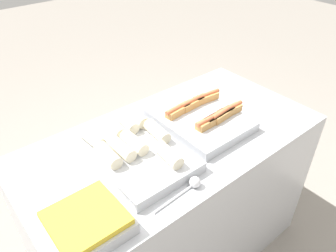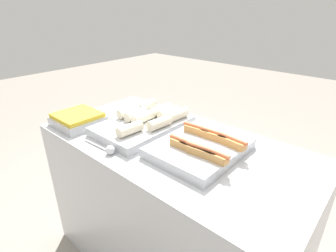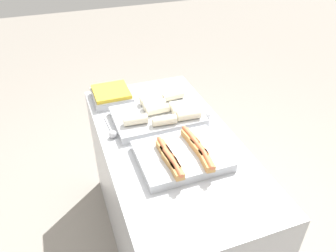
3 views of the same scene
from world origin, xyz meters
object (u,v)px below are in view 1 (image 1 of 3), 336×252
tray_wraps (133,148)px  serving_spoon_far (112,118)px  tray_hotdogs (201,118)px  tray_side_front (87,223)px  serving_spoon_near (191,185)px

tray_wraps → serving_spoon_far: bearing=77.5°
tray_hotdogs → tray_wraps: bearing=177.5°
tray_side_front → serving_spoon_far: bearing=51.4°
tray_hotdogs → serving_spoon_near: tray_hotdogs is taller
tray_hotdogs → tray_wraps: size_ratio=0.85×
tray_hotdogs → tray_side_front: (-0.74, -0.21, 0.00)m
tray_side_front → serving_spoon_near: bearing=-11.8°
tray_wraps → tray_side_front: 0.41m
tray_wraps → serving_spoon_near: 0.32m
serving_spoon_far → tray_wraps: bearing=-102.5°
tray_hotdogs → tray_side_front: size_ratio=1.74×
tray_hotdogs → serving_spoon_near: 0.45m
tray_hotdogs → serving_spoon_near: bearing=-138.9°
tray_side_front → serving_spoon_near: 0.41m
tray_hotdogs → tray_wraps: tray_wraps is taller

